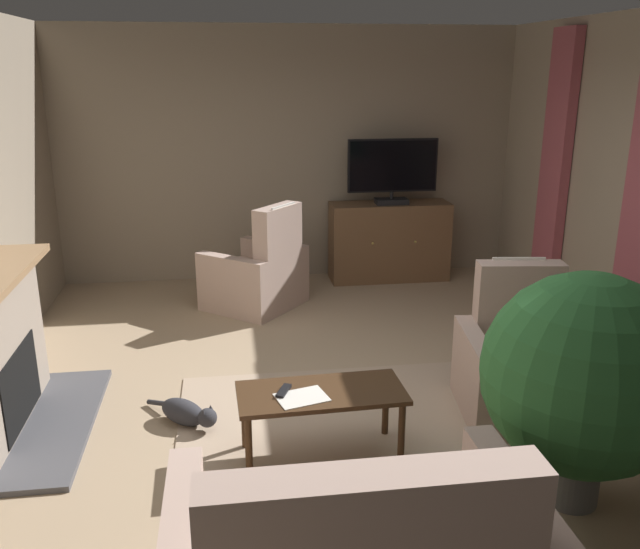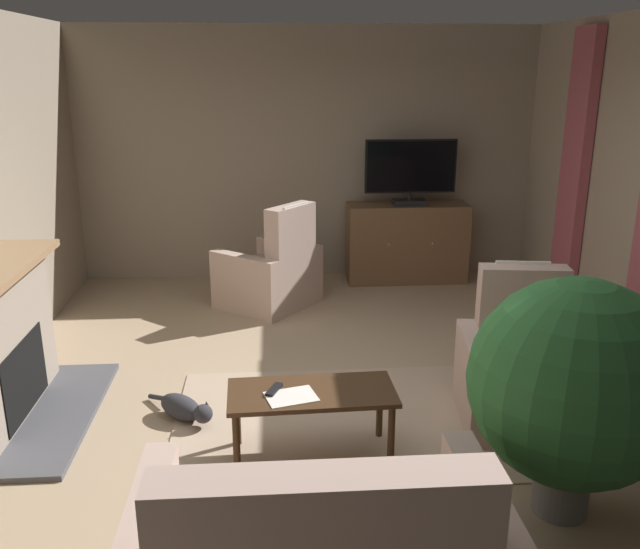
{
  "view_description": "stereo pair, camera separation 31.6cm",
  "coord_description": "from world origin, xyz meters",
  "px_view_note": "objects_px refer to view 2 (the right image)",
  "views": [
    {
      "loc": [
        -0.72,
        -4.34,
        2.39
      ],
      "look_at": [
        -0.07,
        0.21,
        0.95
      ],
      "focal_mm": 37.51,
      "sensor_mm": 36.0,
      "label": 1
    },
    {
      "loc": [
        -0.4,
        -4.38,
        2.39
      ],
      "look_at": [
        -0.07,
        0.21,
        0.95
      ],
      "focal_mm": 37.51,
      "sensor_mm": 36.0,
      "label": 2
    }
  ],
  "objects_px": {
    "tv_remote": "(274,390)",
    "cat": "(184,408)",
    "tv_cabinet": "(407,245)",
    "television": "(411,171)",
    "coffee_table": "(312,399)",
    "folded_newspaper": "(291,397)",
    "armchair_near_window": "(525,375)",
    "armchair_by_fireplace": "(272,274)",
    "potted_plant_tall_palm_by_window": "(574,384)"
  },
  "relations": [
    {
      "from": "tv_remote",
      "to": "cat",
      "type": "distance_m",
      "value": 0.9
    },
    {
      "from": "tv_cabinet",
      "to": "television",
      "type": "height_order",
      "value": "television"
    },
    {
      "from": "television",
      "to": "tv_remote",
      "type": "relative_size",
      "value": 5.95
    },
    {
      "from": "tv_cabinet",
      "to": "coffee_table",
      "type": "bearing_deg",
      "value": -109.95
    },
    {
      "from": "coffee_table",
      "to": "folded_newspaper",
      "type": "height_order",
      "value": "folded_newspaper"
    },
    {
      "from": "armchair_near_window",
      "to": "armchair_by_fireplace",
      "type": "xyz_separation_m",
      "value": [
        -1.76,
        2.47,
        0.01
      ]
    },
    {
      "from": "coffee_table",
      "to": "armchair_by_fireplace",
      "type": "distance_m",
      "value": 2.87
    },
    {
      "from": "coffee_table",
      "to": "potted_plant_tall_palm_by_window",
      "type": "height_order",
      "value": "potted_plant_tall_palm_by_window"
    },
    {
      "from": "coffee_table",
      "to": "tv_remote",
      "type": "xyz_separation_m",
      "value": [
        -0.23,
        0.01,
        0.07
      ]
    },
    {
      "from": "tv_remote",
      "to": "folded_newspaper",
      "type": "distance_m",
      "value": 0.13
    },
    {
      "from": "armchair_near_window",
      "to": "potted_plant_tall_palm_by_window",
      "type": "xyz_separation_m",
      "value": [
        -0.16,
        -1.03,
        0.45
      ]
    },
    {
      "from": "tv_cabinet",
      "to": "armchair_near_window",
      "type": "xyz_separation_m",
      "value": [
        0.21,
        -3.21,
        -0.1
      ]
    },
    {
      "from": "potted_plant_tall_palm_by_window",
      "to": "tv_cabinet",
      "type": "bearing_deg",
      "value": 90.61
    },
    {
      "from": "tv_cabinet",
      "to": "folded_newspaper",
      "type": "bearing_deg",
      "value": -111.37
    },
    {
      "from": "tv_cabinet",
      "to": "coffee_table",
      "type": "height_order",
      "value": "tv_cabinet"
    },
    {
      "from": "tv_cabinet",
      "to": "cat",
      "type": "height_order",
      "value": "tv_cabinet"
    },
    {
      "from": "coffee_table",
      "to": "cat",
      "type": "distance_m",
      "value": 1.06
    },
    {
      "from": "television",
      "to": "armchair_near_window",
      "type": "height_order",
      "value": "television"
    },
    {
      "from": "folded_newspaper",
      "to": "cat",
      "type": "xyz_separation_m",
      "value": [
        -0.74,
        0.6,
        -0.37
      ]
    },
    {
      "from": "armchair_near_window",
      "to": "cat",
      "type": "bearing_deg",
      "value": 176.87
    },
    {
      "from": "tv_cabinet",
      "to": "potted_plant_tall_palm_by_window",
      "type": "xyz_separation_m",
      "value": [
        0.05,
        -4.24,
        0.35
      ]
    },
    {
      "from": "coffee_table",
      "to": "potted_plant_tall_palm_by_window",
      "type": "bearing_deg",
      "value": -25.28
    },
    {
      "from": "tv_remote",
      "to": "cat",
      "type": "xyz_separation_m",
      "value": [
        -0.64,
        0.51,
        -0.38
      ]
    },
    {
      "from": "potted_plant_tall_palm_by_window",
      "to": "armchair_near_window",
      "type": "bearing_deg",
      "value": 81.02
    },
    {
      "from": "cat",
      "to": "armchair_near_window",
      "type": "bearing_deg",
      "value": -3.13
    },
    {
      "from": "potted_plant_tall_palm_by_window",
      "to": "television",
      "type": "bearing_deg",
      "value": 90.62
    },
    {
      "from": "potted_plant_tall_palm_by_window",
      "to": "cat",
      "type": "distance_m",
      "value": 2.6
    },
    {
      "from": "potted_plant_tall_palm_by_window",
      "to": "cat",
      "type": "bearing_deg",
      "value": 152.41
    },
    {
      "from": "coffee_table",
      "to": "tv_cabinet",
      "type": "bearing_deg",
      "value": 70.05
    },
    {
      "from": "television",
      "to": "folded_newspaper",
      "type": "distance_m",
      "value": 3.98
    },
    {
      "from": "tv_cabinet",
      "to": "tv_remote",
      "type": "relative_size",
      "value": 8.0
    },
    {
      "from": "armchair_near_window",
      "to": "potted_plant_tall_palm_by_window",
      "type": "bearing_deg",
      "value": -98.98
    },
    {
      "from": "coffee_table",
      "to": "armchair_near_window",
      "type": "bearing_deg",
      "value": 14.52
    },
    {
      "from": "tv_remote",
      "to": "cat",
      "type": "bearing_deg",
      "value": -105.9
    },
    {
      "from": "folded_newspaper",
      "to": "armchair_by_fireplace",
      "type": "relative_size",
      "value": 0.26
    },
    {
      "from": "armchair_by_fireplace",
      "to": "folded_newspaper",
      "type": "bearing_deg",
      "value": -87.82
    },
    {
      "from": "folded_newspaper",
      "to": "armchair_near_window",
      "type": "bearing_deg",
      "value": 0.51
    },
    {
      "from": "television",
      "to": "potted_plant_tall_palm_by_window",
      "type": "height_order",
      "value": "television"
    },
    {
      "from": "folded_newspaper",
      "to": "potted_plant_tall_palm_by_window",
      "type": "distance_m",
      "value": 1.62
    },
    {
      "from": "coffee_table",
      "to": "cat",
      "type": "relative_size",
      "value": 2.0
    },
    {
      "from": "armchair_by_fireplace",
      "to": "potted_plant_tall_palm_by_window",
      "type": "relative_size",
      "value": 0.87
    },
    {
      "from": "tv_cabinet",
      "to": "armchair_by_fireplace",
      "type": "xyz_separation_m",
      "value": [
        -1.55,
        -0.74,
        -0.09
      ]
    },
    {
      "from": "tv_cabinet",
      "to": "tv_remote",
      "type": "height_order",
      "value": "tv_cabinet"
    },
    {
      "from": "armchair_near_window",
      "to": "armchair_by_fireplace",
      "type": "height_order",
      "value": "armchair_by_fireplace"
    },
    {
      "from": "tv_remote",
      "to": "armchair_near_window",
      "type": "bearing_deg",
      "value": 125.43
    },
    {
      "from": "tv_remote",
      "to": "armchair_by_fireplace",
      "type": "height_order",
      "value": "armchair_by_fireplace"
    },
    {
      "from": "folded_newspaper",
      "to": "potted_plant_tall_palm_by_window",
      "type": "bearing_deg",
      "value": -36.17
    },
    {
      "from": "armchair_by_fireplace",
      "to": "potted_plant_tall_palm_by_window",
      "type": "bearing_deg",
      "value": -65.5
    },
    {
      "from": "coffee_table",
      "to": "armchair_by_fireplace",
      "type": "height_order",
      "value": "armchair_by_fireplace"
    },
    {
      "from": "television",
      "to": "armchair_near_window",
      "type": "relative_size",
      "value": 0.96
    }
  ]
}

